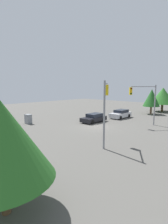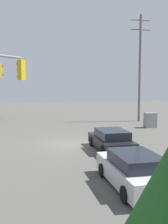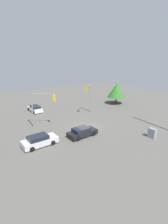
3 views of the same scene
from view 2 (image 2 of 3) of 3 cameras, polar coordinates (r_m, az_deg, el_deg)
ground_plane at (r=19.64m, az=-2.64°, el=-6.60°), size 80.00×80.00×0.00m
sedan_dark at (r=17.91m, az=5.55°, el=-5.74°), size 2.04×4.41×1.35m
sedan_silver at (r=11.96m, az=10.11°, el=-11.63°), size 2.01×4.60×1.45m
utility_pole_tall at (r=31.58m, az=11.29°, el=9.17°), size 2.20×0.28×11.51m
electrical_cabinet at (r=27.40m, az=13.31°, el=-1.63°), size 1.10×0.69×1.41m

